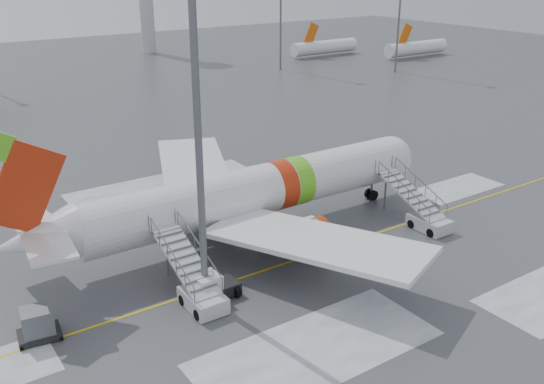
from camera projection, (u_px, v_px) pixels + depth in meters
ground at (296, 252)px, 44.23m from camera, size 260.00×260.00×0.00m
airliner at (247, 194)px, 45.71m from camera, size 35.03×32.97×11.18m
airstair_fwd at (423, 214)px, 48.00m from camera, size 2.05×7.70×3.48m
airstair_aft at (197, 287)px, 37.48m from camera, size 2.05×7.70×3.48m
pushback_tug at (212, 287)px, 38.02m from camera, size 3.14×2.41×1.76m
uld_container at (38, 325)px, 34.00m from camera, size 2.51×1.96×1.89m
light_mast_near at (197, 103)px, 33.58m from camera, size 1.20×1.20×24.23m
distant_aircraft at (355, 58)px, 126.15m from camera, size 35.00×18.00×8.00m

